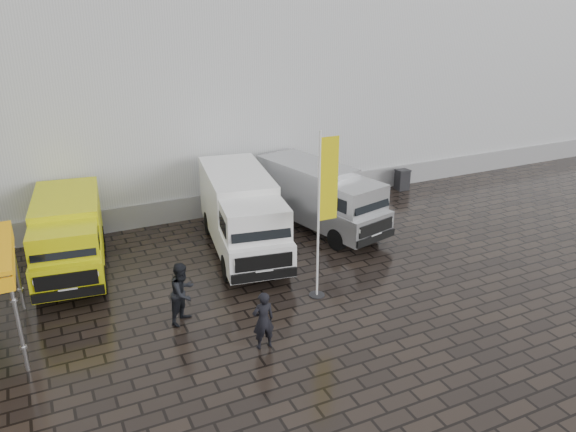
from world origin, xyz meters
name	(u,v)px	position (x,y,z in m)	size (l,w,h in m)	color
ground	(325,291)	(0.00, 0.00, 0.00)	(120.00, 120.00, 0.00)	black
exhibition_hall	(218,53)	(2.00, 16.00, 6.00)	(44.00, 16.00, 12.00)	silver
hall_plinth	(280,194)	(2.00, 7.95, 0.50)	(44.00, 0.15, 1.00)	gray
van_yellow	(69,238)	(-7.26, 4.90, 1.27)	(2.12, 5.51, 2.54)	#D1D40B
van_white	(242,216)	(-1.31, 3.98, 1.43)	(2.19, 6.58, 2.85)	white
van_silver	(321,198)	(2.34, 4.70, 1.30)	(2.01, 6.02, 2.61)	#AAABAE
flagpole	(324,206)	(-0.18, -0.13, 3.04)	(0.88, 0.50, 5.39)	black
wheelie_bin	(402,180)	(8.29, 7.33, 0.50)	(0.61, 0.61, 1.01)	black
person_front	(263,320)	(-3.00, -2.00, 0.85)	(0.62, 0.41, 1.70)	black
person_tent	(183,293)	(-4.60, 0.21, 0.94)	(0.92, 0.71, 1.88)	black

